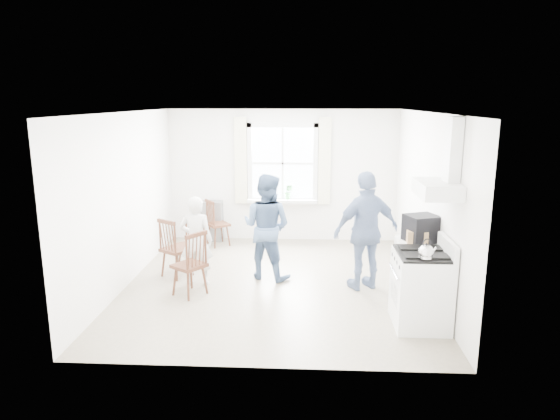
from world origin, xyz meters
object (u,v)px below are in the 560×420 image
(low_cabinet, at_px, (415,272))
(person_left, at_px, (196,241))
(person_right, at_px, (366,231))
(gas_stove, at_px, (421,288))
(windsor_chair_c, at_px, (194,257))
(windsor_chair_b, at_px, (171,242))
(person_mid, at_px, (267,227))
(windsor_chair_a, at_px, (194,238))
(stereo_stack, at_px, (421,228))

(low_cabinet, distance_m, person_left, 3.22)
(person_left, bearing_deg, person_right, 179.73)
(person_left, bearing_deg, gas_stove, 158.35)
(low_cabinet, xyz_separation_m, windsor_chair_c, (-3.10, 0.07, 0.14))
(gas_stove, height_order, windsor_chair_b, gas_stove)
(windsor_chair_c, distance_m, person_right, 2.54)
(person_mid, distance_m, person_right, 1.56)
(windsor_chair_a, xyz_separation_m, person_mid, (1.22, -0.28, 0.28))
(windsor_chair_a, distance_m, windsor_chair_c, 1.16)
(stereo_stack, relative_size, windsor_chair_a, 0.56)
(gas_stove, relative_size, windsor_chair_b, 1.16)
(windsor_chair_a, bearing_deg, person_left, -74.04)
(person_right, bearing_deg, low_cabinet, 116.92)
(person_right, bearing_deg, gas_stove, 91.35)
(person_left, bearing_deg, stereo_stack, 170.19)
(windsor_chair_b, bearing_deg, gas_stove, -22.94)
(windsor_chair_b, bearing_deg, stereo_stack, -12.74)
(windsor_chair_b, height_order, person_left, person_left)
(gas_stove, distance_m, windsor_chair_b, 3.87)
(gas_stove, bearing_deg, person_right, 114.25)
(gas_stove, xyz_separation_m, person_right, (-0.55, 1.22, 0.40))
(person_left, xyz_separation_m, person_right, (2.54, -0.03, 0.20))
(windsor_chair_a, distance_m, person_left, 0.68)
(person_left, distance_m, person_right, 2.55)
(windsor_chair_b, distance_m, person_right, 3.04)
(windsor_chair_c, bearing_deg, gas_stove, -14.18)
(windsor_chair_b, bearing_deg, windsor_chair_a, 54.45)
(person_right, bearing_deg, stereo_stack, 117.69)
(person_right, bearing_deg, windsor_chair_c, -12.41)
(windsor_chair_c, height_order, person_mid, person_mid)
(person_mid, bearing_deg, low_cabinet, 179.36)
(windsor_chair_a, bearing_deg, gas_stove, -30.03)
(person_left, bearing_deg, windsor_chair_c, 98.02)
(stereo_stack, distance_m, person_right, 0.89)
(person_right, bearing_deg, windsor_chair_a, -36.72)
(windsor_chair_b, relative_size, person_right, 0.54)
(low_cabinet, distance_m, windsor_chair_c, 3.10)
(windsor_chair_a, xyz_separation_m, windsor_chair_c, (0.25, -1.13, 0.04))
(person_left, relative_size, person_mid, 0.83)
(gas_stove, height_order, person_right, person_right)
(gas_stove, relative_size, stereo_stack, 2.21)
(gas_stove, distance_m, stereo_stack, 0.91)
(gas_stove, distance_m, windsor_chair_c, 3.13)
(gas_stove, height_order, windsor_chair_c, gas_stove)
(windsor_chair_a, xyz_separation_m, windsor_chair_b, (-0.28, -0.39, 0.03))
(gas_stove, distance_m, person_mid, 2.64)
(low_cabinet, bearing_deg, gas_stove, -95.68)
(stereo_stack, relative_size, person_left, 0.37)
(low_cabinet, bearing_deg, windsor_chair_b, 167.47)
(low_cabinet, relative_size, stereo_stack, 1.77)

